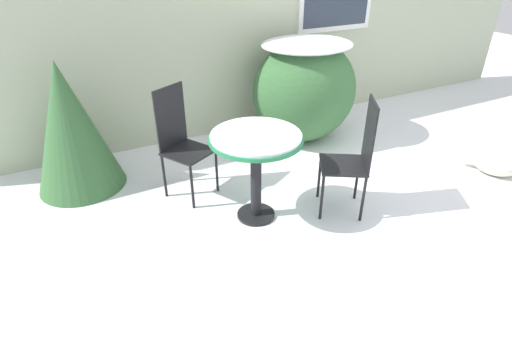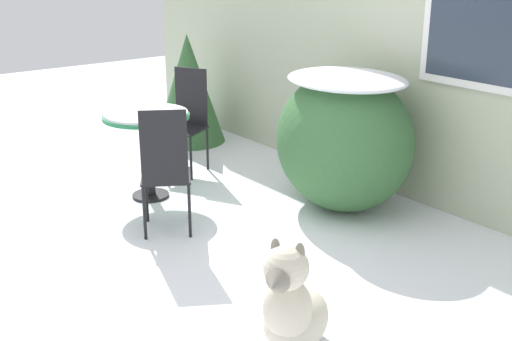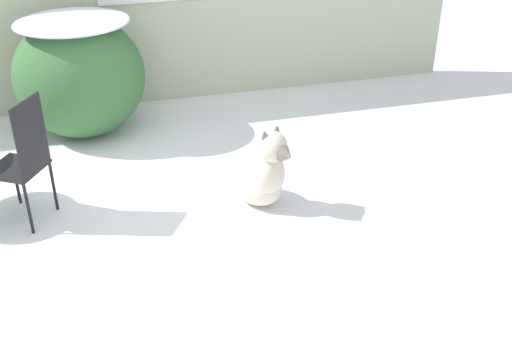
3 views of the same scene
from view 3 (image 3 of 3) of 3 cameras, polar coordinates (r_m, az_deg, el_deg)
ground_plane at (r=5.11m, az=-13.50°, el=-4.16°), size 16.00×16.00×0.00m
shrub_left at (r=6.23m, az=-15.43°, el=8.33°), size 1.20×1.04×1.16m
patio_chair_far_side at (r=4.98m, az=-19.95°, el=1.02°), size 0.51×0.51×1.00m
dog at (r=5.00m, az=0.51°, el=-0.44°), size 0.53×0.66×0.70m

